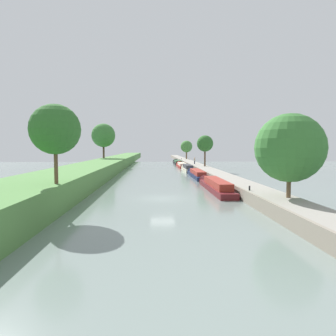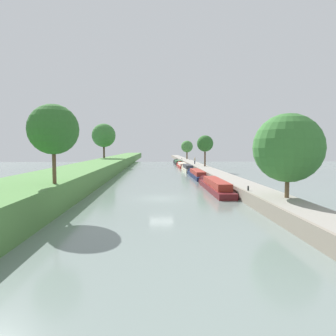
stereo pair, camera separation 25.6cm
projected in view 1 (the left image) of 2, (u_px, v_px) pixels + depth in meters
name	position (u px, v px, depth m)	size (l,w,h in m)	color
ground_plane	(163.00, 198.00, 31.78)	(160.00, 160.00, 0.00)	slate
left_grassy_bank	(48.00, 188.00, 31.17)	(7.38, 260.00, 2.42)	#518442
right_towpath	(254.00, 192.00, 32.18)	(3.18, 260.00, 1.15)	gray
stone_quay	(238.00, 192.00, 32.10)	(0.25, 260.00, 1.20)	gray
narrowboat_maroon	(215.00, 185.00, 37.74)	(1.92, 15.07, 2.05)	maroon
narrowboat_navy	(196.00, 174.00, 54.57)	(1.86, 15.02, 1.91)	#141E42
narrowboat_cream	(187.00, 168.00, 67.98)	(1.80, 12.11, 2.04)	beige
narrowboat_red	(181.00, 165.00, 82.43)	(2.11, 13.82, 2.00)	maroon
narrowboat_black	(177.00, 162.00, 97.26)	(2.20, 15.49, 2.09)	black
tree_rightbank_near	(290.00, 148.00, 25.09)	(5.71, 5.71, 7.02)	brown
tree_rightbank_midnear	(205.00, 144.00, 66.62)	(3.60, 3.60, 6.82)	brown
tree_rightbank_midfar	(186.00, 147.00, 107.75)	(4.20, 4.20, 6.56)	brown
tree_leftbank_downstream	(55.00, 129.00, 24.21)	(4.04, 4.04, 6.39)	brown
tree_leftbank_upstream	(103.00, 135.00, 80.97)	(6.31, 6.31, 9.26)	#4C3828
person_walking	(195.00, 160.00, 76.00)	(0.34, 0.34, 1.66)	#282D42
mooring_bollard_near	(250.00, 188.00, 29.50)	(0.16, 0.16, 0.45)	black
mooring_bollard_far	(181.00, 159.00, 104.12)	(0.16, 0.16, 0.45)	black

